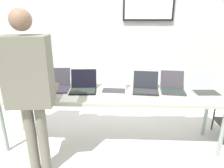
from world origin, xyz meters
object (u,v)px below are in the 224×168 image
Objects in this scene: equipment_box at (23,75)px; laptop_station_3 at (146,87)px; laptop_station_2 at (114,87)px; laptop_station_4 at (173,87)px; laptop_station_5 at (204,88)px; laptop_station_0 at (58,85)px; laptop_station_1 at (83,86)px; person at (30,84)px; workbench at (111,97)px.

equipment_box is 1.20× the size of laptop_station_3.
laptop_station_2 is 0.79m from laptop_station_4.
laptop_station_5 is at bearing -4.72° from laptop_station_4.
laptop_station_0 is 0.37m from laptop_station_1.
laptop_station_0 is 1.00× the size of laptop_station_4.
person is (-1.60, -0.74, 0.28)m from laptop_station_4.
laptop_station_1 is at bearing 167.44° from workbench.
laptop_station_3 is 1.01× the size of laptop_station_4.
laptop_station_1 is 1.06× the size of laptop_station_5.
laptop_station_1 reaches higher than laptop_station_2.
laptop_station_0 is (-0.75, 0.13, 0.11)m from workbench.
laptop_station_3 is at bearing -176.93° from laptop_station_4.
workbench is 8.21× the size of laptop_station_3.
workbench is at bearing 38.66° from person.
laptop_station_4 is (2.05, -0.01, -0.14)m from equipment_box.
laptop_station_5 is at bearing -1.05° from equipment_box.
laptop_station_2 reaches higher than workbench.
laptop_station_0 is 1.21m from laptop_station_3.
equipment_box reaches higher than laptop_station_5.
laptop_station_4 is (0.37, 0.02, 0.00)m from laptop_station_3.
person is at bearing -138.48° from laptop_station_2.
laptop_station_5 is (1.20, -0.01, 0.00)m from laptop_station_2.
laptop_station_2 is 0.99× the size of laptop_station_5.
laptop_station_1 is 1.62m from laptop_station_5.
workbench is 8.63× the size of laptop_station_2.
laptop_station_4 is 1.79m from person.
laptop_station_5 is at bearing -1.04° from laptop_station_3.
workbench is 1.24m from laptop_station_5.
laptop_station_2 is at bearing -179.25° from laptop_station_3.
laptop_station_1 reaches higher than laptop_station_3.
laptop_station_4 is 0.20× the size of person.
workbench is at bearing -12.56° from laptop_station_1.
equipment_box is 1.27× the size of laptop_station_2.
laptop_station_4 reaches higher than laptop_station_2.
laptop_station_5 reaches higher than laptop_station_4.
laptop_station_3 is at bearing 12.63° from workbench.
laptop_station_0 is 1.58m from laptop_station_4.
equipment_box is 2.05m from laptop_station_4.
equipment_box reaches higher than laptop_station_0.
workbench is 8.07× the size of laptop_station_1.
person is at bearing -155.09° from laptop_station_4.
laptop_station_5 is (0.41, -0.03, 0.00)m from laptop_station_4.
laptop_station_0 is at bearing 179.84° from laptop_station_4.
laptop_station_3 is at bearing 0.75° from laptop_station_2.
person is at bearing -141.34° from workbench.
laptop_station_0 is at bearing 170.38° from workbench.
laptop_station_0 is at bearing 173.53° from laptop_station_1.
equipment_box is at bearing 178.94° from laptop_station_3.
workbench is at bearing -171.55° from laptop_station_4.
laptop_station_1 is at bearing -3.32° from equipment_box.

